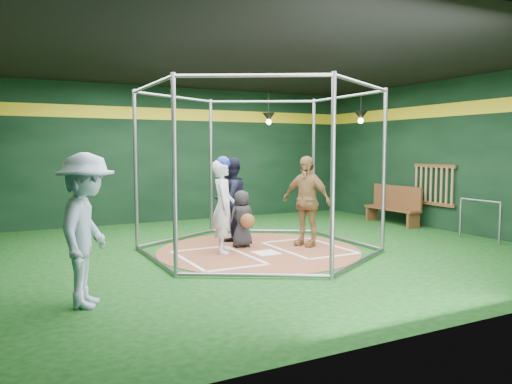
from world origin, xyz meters
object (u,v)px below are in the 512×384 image
batter_figure (223,205)px  visitor_leopard (306,201)px  dugout_bench (394,204)px  umpire (230,199)px

batter_figure → visitor_leopard: batter_figure is taller
visitor_leopard → dugout_bench: (3.57, 1.39, -0.39)m
batter_figure → visitor_leopard: size_ratio=1.00×
visitor_leopard → umpire: size_ratio=1.03×
visitor_leopard → umpire: bearing=-162.8°
batter_figure → visitor_leopard: 1.72m
batter_figure → visitor_leopard: (1.71, -0.13, 0.00)m
umpire → dugout_bench: size_ratio=1.03×
visitor_leopard → umpire: visitor_leopard is taller
umpire → dugout_bench: 4.70m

